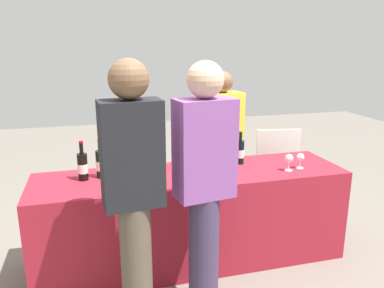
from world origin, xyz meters
The scene contains 16 objects.
ground_plane centered at (0.00, 0.00, 0.00)m, with size 12.00×12.00×0.00m, color slate.
tasting_table centered at (0.00, 0.00, 0.40)m, with size 2.58×0.68×0.80m, color maroon.
wine_bottle_0 centered at (-0.87, 0.07, 0.91)m, with size 0.08×0.08×0.32m.
wine_bottle_1 centered at (-0.73, 0.09, 0.91)m, with size 0.07×0.07×0.32m.
wine_bottle_2 centered at (-0.41, 0.17, 0.91)m, with size 0.08×0.08×0.31m.
wine_bottle_3 centered at (-0.22, 0.16, 0.91)m, with size 0.07×0.07×0.31m.
wine_bottle_4 centered at (0.02, 0.13, 0.91)m, with size 0.07×0.07×0.30m.
wine_bottle_5 centered at (0.48, 0.14, 0.91)m, with size 0.07×0.07×0.31m.
wine_glass_0 centered at (-0.32, -0.05, 0.88)m, with size 0.07×0.07×0.13m.
wine_glass_1 centered at (0.10, -0.18, 0.89)m, with size 0.07×0.07×0.14m.
wine_glass_2 centered at (0.80, -0.15, 0.90)m, with size 0.07×0.07×0.14m.
wine_glass_3 centered at (0.93, -0.12, 0.89)m, with size 0.07×0.07×0.13m.
server_pouring centered at (0.48, 0.64, 0.85)m, with size 0.42×0.26×1.58m.
guest_0 centered at (-0.56, -0.68, 0.98)m, with size 0.38×0.24×1.76m.
guest_1 centered at (-0.09, -0.64, 0.96)m, with size 0.41×0.26×1.74m.
menu_board centered at (1.21, 0.80, 0.46)m, with size 0.49×0.03×0.92m, color white.
Camera 1 is at (-0.78, -2.87, 1.85)m, focal length 35.52 mm.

